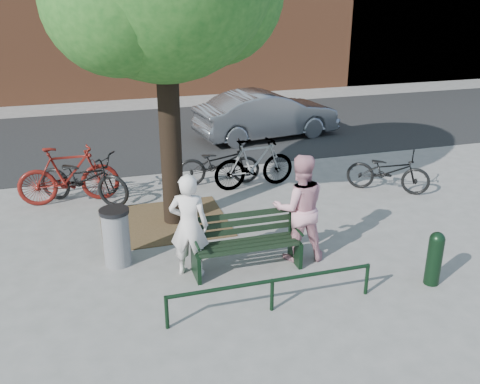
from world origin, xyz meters
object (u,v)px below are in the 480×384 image
object	(u,v)px
park_bench	(245,241)
bicycle_c	(219,164)
person_left	(189,225)
person_right	(299,208)
litter_bin	(116,237)
parked_car	(267,115)
bollard	(435,256)

from	to	relation	value
park_bench	bicycle_c	world-z (taller)	bicycle_c
person_left	person_right	bearing A→B (deg)	-157.96
park_bench	person_left	xyz separation A→B (m)	(-0.90, 0.07, 0.37)
park_bench	litter_bin	xyz separation A→B (m)	(-1.99, 0.72, 0.02)
park_bench	parked_car	size ratio (longest dim) A/B	0.41
person_left	bollard	bearing A→B (deg)	-179.28
person_left	litter_bin	xyz separation A→B (m)	(-1.09, 0.65, -0.35)
person_left	person_right	size ratio (longest dim) A/B	0.92
person_right	litter_bin	xyz separation A→B (m)	(-2.94, 0.65, -0.42)
person_right	bicycle_c	bearing A→B (deg)	-74.84
bollard	park_bench	bearing A→B (deg)	153.57
bollard	litter_bin	xyz separation A→B (m)	(-4.61, 2.02, 0.03)
bicycle_c	litter_bin	bearing A→B (deg)	148.21
litter_bin	bicycle_c	world-z (taller)	bicycle_c
person_left	bollard	distance (m)	3.80
litter_bin	person_right	bearing A→B (deg)	-12.39
park_bench	person_right	bearing A→B (deg)	4.28
person_left	parked_car	distance (m)	8.11
person_left	bicycle_c	world-z (taller)	person_left
bicycle_c	park_bench	bearing A→B (deg)	179.05
bollard	person_right	bearing A→B (deg)	140.60
bicycle_c	parked_car	bearing A→B (deg)	-27.48
litter_bin	parked_car	xyz separation A→B (m)	(4.88, 6.52, 0.20)
bicycle_c	person_right	bearing A→B (deg)	-166.79
litter_bin	park_bench	bearing A→B (deg)	-19.82
litter_bin	bollard	bearing A→B (deg)	-23.66
person_right	parked_car	bearing A→B (deg)	-96.00
park_bench	litter_bin	bearing A→B (deg)	160.18
park_bench	bollard	size ratio (longest dim) A/B	1.98
person_left	parked_car	xyz separation A→B (m)	(3.79, 7.16, -0.15)
person_left	park_bench	bearing A→B (deg)	-162.47
person_right	litter_bin	distance (m)	3.04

